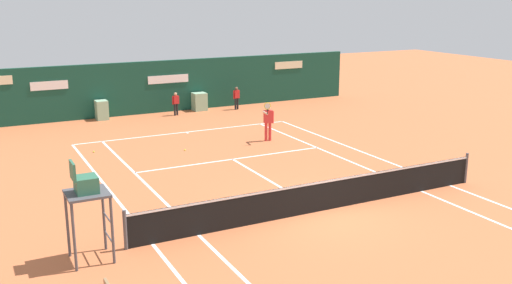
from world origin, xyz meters
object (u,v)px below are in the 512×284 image
umpire_chair (86,193)px  ball_kid_right_post (236,97)px  player_on_baseline (268,119)px  ball_kid_centre_post (176,102)px  tennis_ball_mid_court (185,150)px  tennis_ball_by_sideline (94,152)px

umpire_chair → ball_kid_right_post: bearing=144.2°
ball_kid_right_post → player_on_baseline: bearing=66.0°
ball_kid_centre_post → tennis_ball_mid_court: ball_kid_centre_post is taller
player_on_baseline → tennis_ball_by_sideline: (-7.43, 1.56, -0.95)m
ball_kid_right_post → tennis_ball_by_sideline: 10.96m
ball_kid_right_post → tennis_ball_mid_court: 9.30m
player_on_baseline → ball_kid_right_post: size_ratio=1.42×
player_on_baseline → tennis_ball_by_sideline: player_on_baseline is taller
umpire_chair → tennis_ball_by_sideline: (2.19, 10.19, -1.72)m
tennis_ball_by_sideline → tennis_ball_mid_court: size_ratio=1.00×
ball_kid_right_post → tennis_ball_by_sideline: ball_kid_right_post is taller
ball_kid_centre_post → ball_kid_right_post: bearing=170.8°
tennis_ball_mid_court → umpire_chair: bearing=-123.1°
ball_kid_centre_post → ball_kid_right_post: ball_kid_right_post is taller
tennis_ball_by_sideline → ball_kid_right_post: bearing=31.7°
player_on_baseline → ball_kid_right_post: bearing=-95.4°
umpire_chair → tennis_ball_by_sideline: 10.56m
umpire_chair → player_on_baseline: (9.63, 8.63, -0.77)m
player_on_baseline → tennis_ball_mid_court: bearing=7.8°
player_on_baseline → tennis_ball_by_sideline: 7.65m
umpire_chair → tennis_ball_mid_court: (5.68, 8.71, -1.72)m
ball_kid_centre_post → ball_kid_right_post: 3.65m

